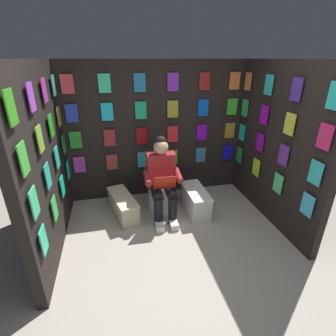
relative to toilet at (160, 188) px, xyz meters
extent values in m
plane|color=#B2A899|center=(-0.05, 1.54, -0.33)|extent=(30.00, 30.00, 0.00)
cube|color=black|center=(-0.05, -0.51, 0.76)|extent=(2.95, 0.10, 2.17)
cube|color=purple|center=(1.19, -0.43, 0.32)|extent=(0.17, 0.01, 0.26)
cube|color=maroon|center=(0.69, -0.43, 0.32)|extent=(0.17, 0.01, 0.26)
cube|color=teal|center=(0.20, -0.43, 0.32)|extent=(0.17, 0.01, 0.26)
cube|color=#41A919|center=(-0.30, -0.43, 0.32)|extent=(0.17, 0.01, 0.26)
cube|color=teal|center=(-0.80, -0.43, 0.32)|extent=(0.17, 0.01, 0.26)
cube|color=#1810D6|center=(-1.29, -0.43, 0.32)|extent=(0.17, 0.01, 0.26)
cube|color=green|center=(1.19, -0.43, 0.72)|extent=(0.17, 0.01, 0.26)
cube|color=maroon|center=(0.69, -0.43, 0.72)|extent=(0.17, 0.01, 0.26)
cube|color=maroon|center=(0.20, -0.43, 0.72)|extent=(0.17, 0.01, 0.26)
cube|color=red|center=(-0.30, -0.43, 0.72)|extent=(0.17, 0.01, 0.26)
cube|color=#7A0DD7|center=(-0.80, -0.43, 0.72)|extent=(0.17, 0.01, 0.26)
cube|color=#A77B23|center=(-1.29, -0.43, 0.72)|extent=(0.17, 0.01, 0.26)
cube|color=blue|center=(1.19, -0.43, 1.12)|extent=(0.17, 0.01, 0.26)
cube|color=#1BC0EB|center=(0.69, -0.43, 1.12)|extent=(0.17, 0.01, 0.26)
cube|color=#19A774|center=(0.20, -0.43, 1.12)|extent=(0.17, 0.01, 0.26)
cube|color=#A29826|center=(-0.30, -0.43, 1.12)|extent=(0.17, 0.01, 0.26)
cube|color=blue|center=(-0.80, -0.43, 1.12)|extent=(0.17, 0.01, 0.26)
cube|color=green|center=(-1.29, -0.43, 1.12)|extent=(0.17, 0.01, 0.26)
cube|color=#E53E4A|center=(1.19, -0.43, 1.52)|extent=(0.17, 0.01, 0.26)
cube|color=#34E198|center=(0.69, -0.43, 1.52)|extent=(0.17, 0.01, 0.26)
cube|color=teal|center=(0.20, -0.43, 1.52)|extent=(0.17, 0.01, 0.26)
cube|color=purple|center=(-0.30, -0.43, 1.52)|extent=(0.17, 0.01, 0.26)
cube|color=maroon|center=(-0.80, -0.43, 1.52)|extent=(0.17, 0.01, 0.26)
cube|color=orange|center=(-1.29, -0.43, 1.52)|extent=(0.17, 0.01, 0.26)
cube|color=black|center=(-1.53, 0.54, 0.76)|extent=(0.10, 2.01, 2.17)
cube|color=green|center=(-1.44, -0.28, 0.32)|extent=(0.01, 0.17, 0.26)
cube|color=#B6EF28|center=(-1.44, 0.27, 0.32)|extent=(0.01, 0.17, 0.26)
cube|color=#4FE78C|center=(-1.44, 0.81, 0.32)|extent=(0.01, 0.17, 0.26)
cube|color=#41BFEB|center=(-1.44, 1.36, 0.32)|extent=(0.01, 0.17, 0.26)
cube|color=#13BFC8|center=(-1.44, -0.28, 0.72)|extent=(0.01, 0.17, 0.26)
cube|color=purple|center=(-1.44, 0.27, 0.72)|extent=(0.01, 0.17, 0.26)
cube|color=#6631A2|center=(-1.44, 0.81, 0.72)|extent=(0.01, 0.17, 0.26)
cube|color=#33C2CD|center=(-1.44, 1.36, 0.72)|extent=(0.01, 0.17, 0.26)
cube|color=green|center=(-1.44, -0.28, 1.12)|extent=(0.01, 0.17, 0.26)
cube|color=#A410B7|center=(-1.44, 0.27, 1.12)|extent=(0.01, 0.17, 0.26)
cube|color=#D3D53D|center=(-1.44, 0.81, 1.12)|extent=(0.01, 0.17, 0.26)
cube|color=#CF2867|center=(-1.44, 1.36, 1.12)|extent=(0.01, 0.17, 0.26)
cube|color=#D77743|center=(-1.44, -0.28, 1.52)|extent=(0.01, 0.17, 0.26)
cube|color=#25BABD|center=(-1.44, 0.27, 1.52)|extent=(0.01, 0.17, 0.26)
cube|color=#4C2A98|center=(-1.44, 0.81, 1.52)|extent=(0.01, 0.17, 0.26)
cube|color=#25C4B3|center=(-1.44, 1.36, 1.52)|extent=(0.01, 0.17, 0.26)
cube|color=black|center=(1.42, 0.54, 0.76)|extent=(0.10, 2.01, 2.17)
cube|color=#37DD9F|center=(1.34, 1.36, 0.32)|extent=(0.01, 0.17, 0.26)
cube|color=#44D159|center=(1.34, 0.81, 0.32)|extent=(0.01, 0.17, 0.26)
cube|color=#15D69F|center=(1.34, 0.27, 0.32)|extent=(0.01, 0.17, 0.26)
cube|color=#10E1C2|center=(1.34, -0.28, 0.32)|extent=(0.01, 0.17, 0.26)
cube|color=#45DB8F|center=(1.34, 1.36, 0.72)|extent=(0.01, 0.17, 0.26)
cube|color=#30C3B4|center=(1.34, 0.81, 0.72)|extent=(0.01, 0.17, 0.26)
cube|color=#2BD0B0|center=(1.34, 0.27, 0.72)|extent=(0.01, 0.17, 0.26)
cube|color=green|center=(1.34, -0.28, 0.72)|extent=(0.01, 0.17, 0.26)
cube|color=green|center=(1.34, 1.36, 1.12)|extent=(0.01, 0.17, 0.26)
cube|color=#86BD41|center=(1.34, 0.81, 1.12)|extent=(0.01, 0.17, 0.26)
cube|color=green|center=(1.34, 0.27, 1.12)|extent=(0.01, 0.17, 0.26)
cube|color=#8EAC34|center=(1.34, -0.28, 1.12)|extent=(0.01, 0.17, 0.26)
cube|color=green|center=(1.34, 1.36, 1.52)|extent=(0.01, 0.17, 0.26)
cube|color=#AA48DB|center=(1.34, 0.81, 1.52)|extent=(0.01, 0.17, 0.26)
cube|color=#B43AA3|center=(1.34, 0.27, 1.52)|extent=(0.01, 0.17, 0.26)
cube|color=teal|center=(1.34, -0.28, 1.52)|extent=(0.01, 0.17, 0.26)
cylinder|color=white|center=(0.00, 0.08, -0.13)|extent=(0.38, 0.38, 0.40)
cylinder|color=white|center=(0.00, 0.08, 0.09)|extent=(0.41, 0.41, 0.02)
cube|color=white|center=(-0.01, -0.18, 0.25)|extent=(0.39, 0.19, 0.36)
cylinder|color=white|center=(0.00, -0.09, 0.25)|extent=(0.39, 0.08, 0.39)
cube|color=maroon|center=(0.00, 0.11, 0.36)|extent=(0.41, 0.23, 0.52)
sphere|color=tan|center=(0.00, 0.14, 0.71)|extent=(0.21, 0.21, 0.21)
sphere|color=black|center=(0.00, 0.11, 0.78)|extent=(0.17, 0.17, 0.17)
cylinder|color=black|center=(-0.09, 0.31, 0.11)|extent=(0.16, 0.40, 0.15)
cylinder|color=black|center=(0.11, 0.30, 0.11)|extent=(0.16, 0.40, 0.15)
cylinder|color=black|center=(-0.08, 0.49, -0.11)|extent=(0.12, 0.12, 0.42)
cylinder|color=black|center=(0.12, 0.48, -0.11)|extent=(0.12, 0.12, 0.42)
cube|color=white|center=(-0.08, 0.55, -0.28)|extent=(0.12, 0.26, 0.09)
cube|color=white|center=(0.12, 0.54, -0.28)|extent=(0.12, 0.26, 0.09)
cylinder|color=maroon|center=(-0.21, 0.29, 0.33)|extent=(0.09, 0.31, 0.13)
cylinder|color=maroon|center=(0.23, 0.28, 0.33)|extent=(0.09, 0.31, 0.13)
cube|color=red|center=(0.01, 0.45, 0.32)|extent=(0.30, 0.14, 0.23)
cube|color=white|center=(-0.50, 0.26, -0.16)|extent=(0.28, 0.67, 0.34)
cube|color=white|center=(-0.50, 0.26, 0.03)|extent=(0.30, 0.70, 0.03)
cube|color=beige|center=(0.58, 0.13, -0.18)|extent=(0.43, 0.77, 0.30)
cube|color=beige|center=(0.58, 0.13, -0.02)|extent=(0.45, 0.80, 0.03)
camera|label=1|loc=(0.63, 3.39, 1.85)|focal=26.91mm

